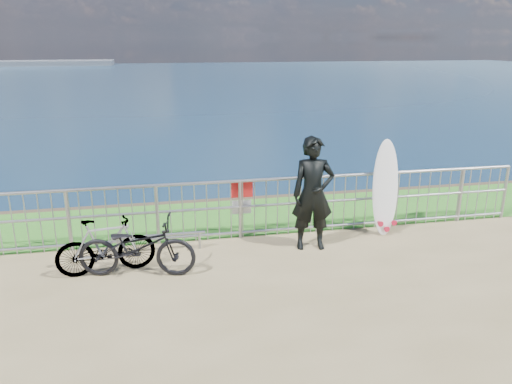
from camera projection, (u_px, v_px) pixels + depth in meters
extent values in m
plane|color=#2A7720|center=(255.00, 215.00, 10.47)|extent=(120.00, 120.00, 0.00)
cube|color=brown|center=(246.00, 295.00, 12.33)|extent=(120.00, 0.30, 5.00)
plane|color=navy|center=(165.00, 85.00, 93.71)|extent=(260.00, 260.00, 0.00)
cylinder|color=#989AA0|center=(267.00, 180.00, 9.11)|extent=(10.00, 0.06, 0.06)
cylinder|color=#989AA0|center=(267.00, 205.00, 9.26)|extent=(10.00, 0.05, 0.05)
cylinder|color=#989AA0|center=(266.00, 230.00, 9.41)|extent=(10.00, 0.05, 0.05)
cylinder|color=#989AA0|center=(69.00, 221.00, 8.62)|extent=(0.06, 0.06, 1.10)
cylinder|color=#989AA0|center=(157.00, 215.00, 8.90)|extent=(0.06, 0.06, 1.10)
cylinder|color=#989AA0|center=(240.00, 210.00, 9.18)|extent=(0.06, 0.06, 1.10)
cylinder|color=#989AA0|center=(318.00, 205.00, 9.46)|extent=(0.06, 0.06, 1.10)
cylinder|color=#989AA0|center=(391.00, 200.00, 9.74)|extent=(0.06, 0.06, 1.10)
cylinder|color=#989AA0|center=(461.00, 195.00, 10.02)|extent=(0.06, 0.06, 1.10)
cylinder|color=#989AA0|center=(505.00, 192.00, 10.21)|extent=(0.06, 0.06, 1.10)
cube|color=red|center=(241.00, 189.00, 9.14)|extent=(0.42, 0.02, 0.30)
cube|color=white|center=(242.00, 190.00, 9.13)|extent=(0.38, 0.01, 0.08)
cube|color=white|center=(242.00, 207.00, 9.24)|extent=(0.36, 0.02, 0.26)
imported|color=black|center=(313.00, 194.00, 8.61)|extent=(0.78, 0.56, 2.00)
ellipsoid|color=white|center=(385.00, 187.00, 9.34)|extent=(0.57, 0.53, 1.80)
cone|color=red|center=(379.00, 222.00, 9.39)|extent=(0.11, 0.20, 0.11)
cone|color=red|center=(392.00, 221.00, 9.44)|extent=(0.11, 0.20, 0.11)
cone|color=red|center=(385.00, 228.00, 9.45)|extent=(0.11, 0.20, 0.11)
imported|color=black|center=(137.00, 247.00, 7.73)|extent=(1.90, 0.96, 0.96)
imported|color=black|center=(106.00, 246.00, 7.81)|extent=(1.57, 0.64, 0.92)
cylinder|color=#989AA0|center=(159.00, 235.00, 8.63)|extent=(1.60, 0.05, 0.05)
cylinder|color=#989AA0|center=(118.00, 247.00, 8.54)|extent=(0.04, 0.04, 0.31)
cylinder|color=#989AA0|center=(200.00, 240.00, 8.80)|extent=(0.04, 0.04, 0.31)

